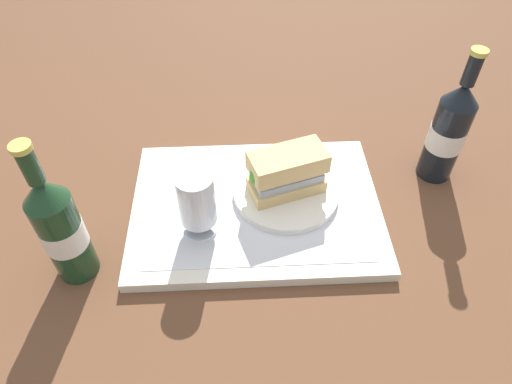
# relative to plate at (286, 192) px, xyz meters

# --- Properties ---
(ground_plane) EXTENTS (3.00, 3.00, 0.00)m
(ground_plane) POSITION_rel_plate_xyz_m (0.05, 0.02, -0.03)
(ground_plane) COLOR brown
(tray) EXTENTS (0.44, 0.32, 0.02)m
(tray) POSITION_rel_plate_xyz_m (0.05, 0.02, -0.02)
(tray) COLOR beige
(tray) RESTS_ON ground_plane
(placemat) EXTENTS (0.38, 0.27, 0.00)m
(placemat) POSITION_rel_plate_xyz_m (0.05, 0.02, -0.01)
(placemat) COLOR silver
(placemat) RESTS_ON tray
(plate) EXTENTS (0.19, 0.19, 0.01)m
(plate) POSITION_rel_plate_xyz_m (0.00, 0.00, 0.00)
(plate) COLOR silver
(plate) RESTS_ON placemat
(sandwich) EXTENTS (0.14, 0.10, 0.08)m
(sandwich) POSITION_rel_plate_xyz_m (0.00, 0.00, 0.05)
(sandwich) COLOR tan
(sandwich) RESTS_ON plate
(beer_glass) EXTENTS (0.06, 0.06, 0.12)m
(beer_glass) POSITION_rel_plate_xyz_m (0.15, 0.07, 0.06)
(beer_glass) COLOR silver
(beer_glass) RESTS_ON placemat
(beer_bottle) EXTENTS (0.07, 0.07, 0.27)m
(beer_bottle) POSITION_rel_plate_xyz_m (0.35, 0.13, 0.08)
(beer_bottle) COLOR #19381E
(beer_bottle) RESTS_ON ground_plane
(second_bottle) EXTENTS (0.07, 0.07, 0.27)m
(second_bottle) POSITION_rel_plate_xyz_m (-0.30, -0.06, 0.08)
(second_bottle) COLOR black
(second_bottle) RESTS_ON ground_plane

